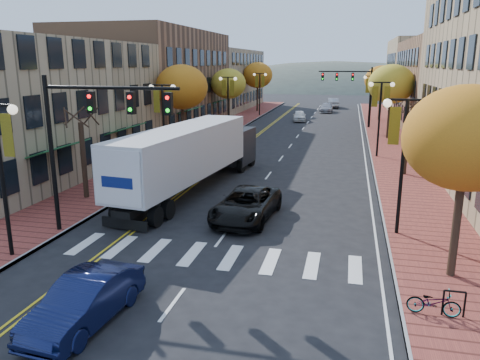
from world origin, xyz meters
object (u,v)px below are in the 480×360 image
Objects in this scene: navy_sedan at (85,301)px; bicycle at (434,302)px; black_suv at (246,205)px; semi_truck at (193,153)px.

bicycle is at bearing 19.33° from navy_sedan.
black_suv is (2.57, 10.30, 0.03)m from navy_sedan.
black_suv reaches higher than navy_sedan.
semi_truck reaches higher than navy_sedan.
navy_sedan is 10.33m from bicycle.
semi_truck is 10.51× the size of bicycle.
navy_sedan is 2.88× the size of bicycle.
semi_truck is at bearing 47.85° from bicycle.
semi_truck is 2.96× the size of black_suv.
navy_sedan is at bearing 108.81° from bicycle.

